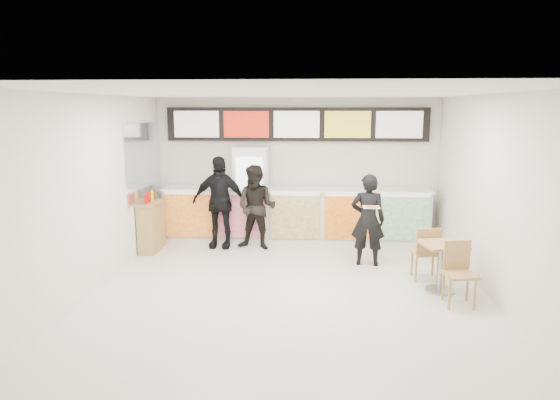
# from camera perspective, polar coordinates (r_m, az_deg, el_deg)

# --- Properties ---
(floor) EXTENTS (7.00, 7.00, 0.00)m
(floor) POSITION_cam_1_polar(r_m,az_deg,el_deg) (7.71, 0.92, -10.75)
(floor) COLOR beige
(floor) RESTS_ON ground
(ceiling) EXTENTS (7.00, 7.00, 0.00)m
(ceiling) POSITION_cam_1_polar(r_m,az_deg,el_deg) (7.19, 0.99, 12.13)
(ceiling) COLOR white
(ceiling) RESTS_ON wall_back
(wall_back) EXTENTS (6.00, 0.00, 6.00)m
(wall_back) POSITION_cam_1_polar(r_m,az_deg,el_deg) (10.76, 1.90, 3.60)
(wall_back) COLOR silver
(wall_back) RESTS_ON floor
(wall_left) EXTENTS (0.00, 7.00, 7.00)m
(wall_left) POSITION_cam_1_polar(r_m,az_deg,el_deg) (8.03, -20.96, 0.52)
(wall_left) COLOR silver
(wall_left) RESTS_ON floor
(wall_right) EXTENTS (0.00, 7.00, 7.00)m
(wall_right) POSITION_cam_1_polar(r_m,az_deg,el_deg) (7.76, 23.68, -0.01)
(wall_right) COLOR silver
(wall_right) RESTS_ON floor
(service_counter) EXTENTS (5.56, 0.77, 1.14)m
(service_counter) POSITION_cam_1_polar(r_m,az_deg,el_deg) (10.51, 1.79, -1.70)
(service_counter) COLOR silver
(service_counter) RESTS_ON floor
(menu_board) EXTENTS (5.50, 0.14, 0.70)m
(menu_board) POSITION_cam_1_polar(r_m,az_deg,el_deg) (10.60, 1.92, 8.65)
(menu_board) COLOR black
(menu_board) RESTS_ON wall_back
(drinks_fridge) EXTENTS (0.70, 0.67, 2.00)m
(drinks_fridge) POSITION_cam_1_polar(r_m,az_deg,el_deg) (10.52, -3.29, 0.68)
(drinks_fridge) COLOR white
(drinks_fridge) RESTS_ON floor
(mirror_panel) EXTENTS (0.01, 2.00, 1.50)m
(mirror_panel) POSITION_cam_1_polar(r_m,az_deg,el_deg) (10.24, -15.30, 4.29)
(mirror_panel) COLOR #B2B7BF
(mirror_panel) RESTS_ON wall_left
(customer_main) EXTENTS (0.65, 0.47, 1.66)m
(customer_main) POSITION_cam_1_polar(r_m,az_deg,el_deg) (9.02, 10.00, -2.25)
(customer_main) COLOR black
(customer_main) RESTS_ON floor
(customer_left) EXTENTS (0.93, 0.79, 1.69)m
(customer_left) POSITION_cam_1_polar(r_m,az_deg,el_deg) (9.91, -2.70, -0.86)
(customer_left) COLOR black
(customer_left) RESTS_ON floor
(customer_mid) EXTENTS (1.12, 0.54, 1.86)m
(customer_mid) POSITION_cam_1_polar(r_m,az_deg,el_deg) (10.08, -6.99, -0.24)
(customer_mid) COLOR black
(customer_mid) RESTS_ON floor
(pizza_slice) EXTENTS (0.36, 0.36, 0.02)m
(pizza_slice) POSITION_cam_1_polar(r_m,az_deg,el_deg) (8.52, 10.39, -0.76)
(pizza_slice) COLOR beige
(pizza_slice) RESTS_ON customer_main
(cafe_table) EXTENTS (0.76, 1.61, 0.91)m
(cafe_table) POSITION_cam_1_polar(r_m,az_deg,el_deg) (8.07, 17.99, -6.33)
(cafe_table) COLOR #A3754A
(cafe_table) RESTS_ON floor
(condiment_ledge) EXTENTS (0.35, 0.87, 1.16)m
(condiment_ledge) POSITION_cam_1_polar(r_m,az_deg,el_deg) (10.18, -14.48, -2.86)
(condiment_ledge) COLOR #A3754A
(condiment_ledge) RESTS_ON floor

